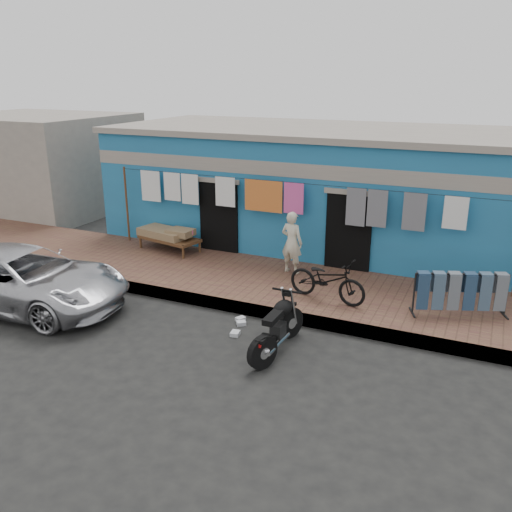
# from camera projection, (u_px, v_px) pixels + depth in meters

# --- Properties ---
(ground) EXTENTS (80.00, 80.00, 0.00)m
(ground) POSITION_uv_depth(u_px,v_px,m) (211.00, 347.00, 9.94)
(ground) COLOR black
(ground) RESTS_ON ground
(sidewalk) EXTENTS (28.00, 3.00, 0.25)m
(sidewalk) POSITION_uv_depth(u_px,v_px,m) (274.00, 286.00, 12.49)
(sidewalk) COLOR brown
(sidewalk) RESTS_ON ground
(curb) EXTENTS (28.00, 0.10, 0.25)m
(curb) POSITION_uv_depth(u_px,v_px,m) (247.00, 309.00, 11.24)
(curb) COLOR gray
(curb) RESTS_ON ground
(building) EXTENTS (12.20, 5.20, 3.36)m
(building) POSITION_uv_depth(u_px,v_px,m) (328.00, 188.00, 15.43)
(building) COLOR #216392
(building) RESTS_ON ground
(neighbor_left) EXTENTS (6.00, 5.00, 3.40)m
(neighbor_left) POSITION_uv_depth(u_px,v_px,m) (38.00, 162.00, 19.75)
(neighbor_left) COLOR #9E9384
(neighbor_left) RESTS_ON ground
(clothesline) EXTENTS (10.06, 0.06, 2.10)m
(clothesline) POSITION_uv_depth(u_px,v_px,m) (279.00, 201.00, 13.18)
(clothesline) COLOR brown
(clothesline) RESTS_ON sidewalk
(car) EXTENTS (4.83, 2.53, 1.31)m
(car) POSITION_uv_depth(u_px,v_px,m) (23.00, 278.00, 11.47)
(car) COLOR silver
(car) RESTS_ON ground
(seated_person) EXTENTS (0.59, 0.45, 1.49)m
(seated_person) POSITION_uv_depth(u_px,v_px,m) (292.00, 242.00, 12.73)
(seated_person) COLOR beige
(seated_person) RESTS_ON sidewalk
(bicycle) EXTENTS (1.79, 0.90, 1.11)m
(bicycle) POSITION_uv_depth(u_px,v_px,m) (327.00, 275.00, 11.20)
(bicycle) COLOR black
(bicycle) RESTS_ON sidewalk
(motorcycle) EXTENTS (0.59, 1.61, 1.04)m
(motorcycle) POSITION_uv_depth(u_px,v_px,m) (277.00, 326.00, 9.60)
(motorcycle) COLOR black
(motorcycle) RESTS_ON ground
(charpoy) EXTENTS (2.10, 1.52, 0.60)m
(charpoy) POSITION_uv_depth(u_px,v_px,m) (169.00, 239.00, 14.52)
(charpoy) COLOR brown
(charpoy) RESTS_ON sidewalk
(jeans_rack) EXTENTS (2.13, 1.66, 0.90)m
(jeans_rack) POSITION_uv_depth(u_px,v_px,m) (460.00, 293.00, 10.56)
(jeans_rack) COLOR black
(jeans_rack) RESTS_ON sidewalk
(litter_a) EXTENTS (0.22, 0.22, 0.08)m
(litter_a) POSITION_uv_depth(u_px,v_px,m) (241.00, 323.00, 10.79)
(litter_a) COLOR silver
(litter_a) RESTS_ON ground
(litter_b) EXTENTS (0.20, 0.22, 0.09)m
(litter_b) POSITION_uv_depth(u_px,v_px,m) (241.00, 319.00, 10.95)
(litter_b) COLOR silver
(litter_b) RESTS_ON ground
(litter_c) EXTENTS (0.18, 0.22, 0.08)m
(litter_c) POSITION_uv_depth(u_px,v_px,m) (235.00, 333.00, 10.36)
(litter_c) COLOR silver
(litter_c) RESTS_ON ground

